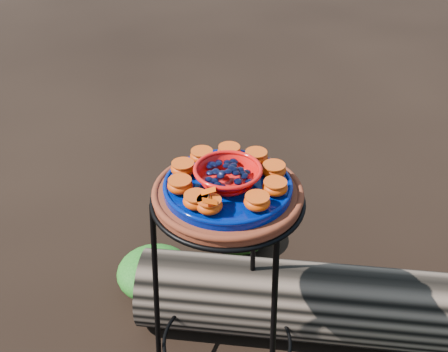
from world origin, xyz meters
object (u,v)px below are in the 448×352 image
at_px(red_bowl, 228,176).
at_px(terracotta_saucer, 228,195).
at_px(cobalt_plate, 228,187).
at_px(driftwood_log, 353,305).
at_px(plant_stand, 227,295).

bearing_deg(red_bowl, terracotta_saucer, 0.00).
bearing_deg(cobalt_plate, red_bowl, 0.00).
xyz_separation_m(terracotta_saucer, cobalt_plate, (0.00, 0.00, 0.03)).
bearing_deg(driftwood_log, red_bowl, -135.70).
relative_size(plant_stand, terracotta_saucer, 1.83).
distance_m(terracotta_saucer, cobalt_plate, 0.03).
xyz_separation_m(red_bowl, driftwood_log, (0.33, 0.32, -0.64)).
relative_size(terracotta_saucer, red_bowl, 2.33).
distance_m(plant_stand, terracotta_saucer, 0.37).
bearing_deg(cobalt_plate, plant_stand, 0.00).
bearing_deg(driftwood_log, cobalt_plate, -135.70).
height_order(terracotta_saucer, cobalt_plate, cobalt_plate).
xyz_separation_m(cobalt_plate, red_bowl, (0.00, 0.00, 0.03)).
relative_size(cobalt_plate, driftwood_log, 0.23).
height_order(cobalt_plate, driftwood_log, cobalt_plate).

